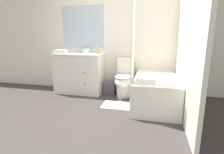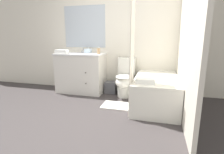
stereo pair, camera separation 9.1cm
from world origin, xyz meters
TOP-DOWN VIEW (x-y plane):
  - ground_plane at (0.00, 0.00)m, footprint 14.00×14.00m
  - wall_back at (-0.01, 1.67)m, footprint 8.00×0.06m
  - wall_right at (1.32, 0.82)m, footprint 0.05×2.65m
  - vanity_cabinet at (-0.77, 1.36)m, footprint 1.06×0.60m
  - sink_faucet at (-0.77, 1.57)m, footprint 0.14×0.12m
  - toilet at (0.26, 1.30)m, footprint 0.37×0.68m
  - bathtub at (0.91, 0.94)m, footprint 0.76×1.42m
  - shower_curtain at (0.52, 0.47)m, footprint 0.01×0.36m
  - wastebasket at (-0.08, 1.43)m, footprint 0.25×0.21m
  - tissue_box at (-0.62, 1.44)m, footprint 0.14×0.12m
  - soap_dispenser at (-0.34, 1.35)m, footprint 0.07×0.07m
  - hand_towel_folded at (-1.12, 1.18)m, footprint 0.27×0.14m
  - bath_towel_folded at (0.74, 0.47)m, footprint 0.30×0.19m
  - bath_mat at (0.23, 0.70)m, footprint 0.53×0.38m

SIDE VIEW (x-z plane):
  - ground_plane at x=0.00m, z-range 0.00..0.00m
  - bath_mat at x=0.23m, z-range 0.00..0.02m
  - wastebasket at x=-0.08m, z-range 0.00..0.26m
  - bathtub at x=0.91m, z-range 0.00..0.53m
  - toilet at x=0.26m, z-range -0.03..0.78m
  - vanity_cabinet at x=-0.77m, z-range 0.01..0.89m
  - bath_towel_folded at x=0.74m, z-range 0.53..0.60m
  - sink_faucet at x=-0.77m, z-range 0.86..0.98m
  - hand_towel_folded at x=-1.12m, z-range 0.88..0.97m
  - tissue_box at x=-0.62m, z-range 0.87..0.99m
  - soap_dispenser at x=-0.34m, z-range 0.87..1.03m
  - shower_curtain at x=0.52m, z-range 0.00..1.94m
  - wall_right at x=1.32m, z-range 0.00..2.50m
  - wall_back at x=-0.01m, z-range 0.00..2.50m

